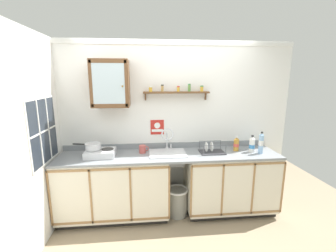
% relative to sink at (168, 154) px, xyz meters
% --- Properties ---
extents(floor, '(6.07, 6.07, 0.00)m').
position_rel_sink_xyz_m(floor, '(0.03, -0.41, -0.89)').
color(floor, gray).
rests_on(floor, ground).
extents(back_wall, '(3.67, 0.07, 2.46)m').
position_rel_sink_xyz_m(back_wall, '(0.03, 0.28, 0.35)').
color(back_wall, white).
rests_on(back_wall, ground).
extents(side_wall_left, '(0.05, 3.46, 2.46)m').
position_rel_sink_xyz_m(side_wall_left, '(-1.54, -0.67, 0.34)').
color(side_wall_left, white).
rests_on(side_wall_left, ground).
extents(lower_cabinet_run, '(1.50, 0.60, 0.88)m').
position_rel_sink_xyz_m(lower_cabinet_run, '(-0.75, -0.04, -0.45)').
color(lower_cabinet_run, black).
rests_on(lower_cabinet_run, ground).
extents(lower_cabinet_run_right, '(1.29, 0.60, 0.88)m').
position_rel_sink_xyz_m(lower_cabinet_run_right, '(0.91, -0.04, -0.45)').
color(lower_cabinet_run_right, black).
rests_on(lower_cabinet_run_right, ground).
extents(countertop, '(3.03, 0.62, 0.03)m').
position_rel_sink_xyz_m(countertop, '(0.03, -0.04, 0.00)').
color(countertop, gray).
rests_on(countertop, lower_cabinet_run).
extents(backsplash, '(3.03, 0.02, 0.08)m').
position_rel_sink_xyz_m(backsplash, '(0.03, 0.25, 0.06)').
color(backsplash, gray).
rests_on(backsplash, countertop).
extents(sink, '(0.51, 0.44, 0.47)m').
position_rel_sink_xyz_m(sink, '(0.00, 0.00, 0.00)').
color(sink, silver).
rests_on(sink, countertop).
extents(hot_plate_stove, '(0.39, 0.30, 0.09)m').
position_rel_sink_xyz_m(hot_plate_stove, '(-0.91, -0.04, 0.06)').
color(hot_plate_stove, silver).
rests_on(hot_plate_stove, countertop).
extents(saucepan, '(0.39, 0.22, 0.08)m').
position_rel_sink_xyz_m(saucepan, '(-1.01, -0.02, 0.16)').
color(saucepan, silver).
rests_on(saucepan, hot_plate_stove).
extents(bottle_water_blue_0, '(0.07, 0.07, 0.31)m').
position_rel_sink_xyz_m(bottle_water_blue_0, '(1.29, -0.14, 0.17)').
color(bottle_water_blue_0, '#8CB7E0').
rests_on(bottle_water_blue_0, countertop).
extents(bottle_opaque_white_1, '(0.08, 0.08, 0.25)m').
position_rel_sink_xyz_m(bottle_opaque_white_1, '(1.20, -0.06, 0.13)').
color(bottle_opaque_white_1, white).
rests_on(bottle_opaque_white_1, countertop).
extents(bottle_juice_amber_2, '(0.08, 0.08, 0.22)m').
position_rel_sink_xyz_m(bottle_juice_amber_2, '(1.00, 0.02, 0.12)').
color(bottle_juice_amber_2, gold).
rests_on(bottle_juice_amber_2, countertop).
extents(dish_rack, '(0.34, 0.25, 0.15)m').
position_rel_sink_xyz_m(dish_rack, '(0.62, -0.03, 0.05)').
color(dish_rack, '#333338').
rests_on(dish_rack, countertop).
extents(mug, '(0.14, 0.09, 0.11)m').
position_rel_sink_xyz_m(mug, '(-0.34, 0.05, 0.07)').
color(mug, '#B24C47').
rests_on(mug, countertop).
extents(wall_cabinet, '(0.49, 0.34, 0.62)m').
position_rel_sink_xyz_m(wall_cabinet, '(-0.75, 0.10, 0.98)').
color(wall_cabinet, brown).
extents(spice_shelf, '(0.93, 0.14, 0.23)m').
position_rel_sink_xyz_m(spice_shelf, '(0.14, 0.19, 0.86)').
color(spice_shelf, brown).
extents(warning_sign, '(0.20, 0.01, 0.22)m').
position_rel_sink_xyz_m(warning_sign, '(-0.13, 0.25, 0.34)').
color(warning_sign, '#B2261E').
extents(window, '(0.03, 0.72, 0.80)m').
position_rel_sink_xyz_m(window, '(-1.51, -0.27, 0.43)').
color(window, '#262D38').
extents(trash_bin, '(0.32, 0.32, 0.40)m').
position_rel_sink_xyz_m(trash_bin, '(0.13, -0.08, -0.68)').
color(trash_bin, gray).
rests_on(trash_bin, ground).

